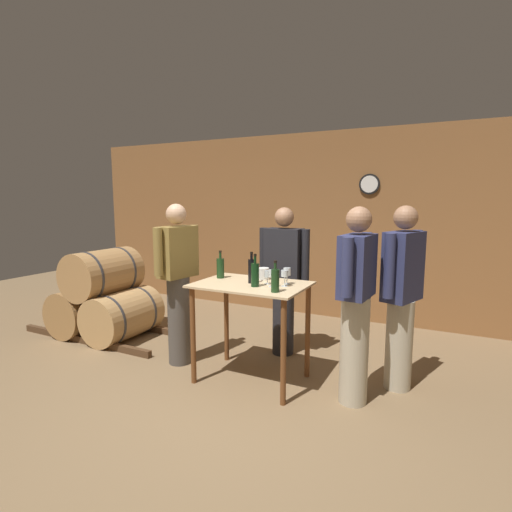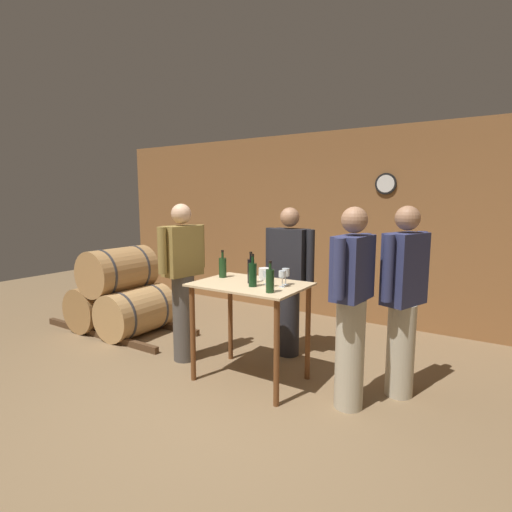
{
  "view_description": "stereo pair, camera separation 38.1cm",
  "coord_description": "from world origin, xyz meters",
  "px_view_note": "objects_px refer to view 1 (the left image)",
  "views": [
    {
      "loc": [
        1.69,
        -2.68,
        1.75
      ],
      "look_at": [
        0.0,
        0.69,
        1.2
      ],
      "focal_mm": 28.0,
      "sensor_mm": 36.0,
      "label": 1
    },
    {
      "loc": [
        2.02,
        -2.49,
        1.75
      ],
      "look_at": [
        0.0,
        0.69,
        1.2
      ],
      "focal_mm": 28.0,
      "sensor_mm": 36.0,
      "label": 2
    }
  ],
  "objects_px": {
    "wine_glass_near_center": "(272,274)",
    "wine_glass_near_right": "(287,272)",
    "wine_bottle_center": "(255,274)",
    "wine_glass_far_side": "(285,274)",
    "person_visitor_bearded": "(284,278)",
    "person_visitor_near_door": "(356,302)",
    "wine_bottle_far_left": "(220,268)",
    "wine_glass_near_left": "(267,275)",
    "wine_bottle_left": "(251,270)",
    "ice_bucket": "(263,274)",
    "person_host": "(402,294)",
    "person_visitor_with_scarf": "(178,281)",
    "wine_bottle_right": "(275,280)"
  },
  "relations": [
    {
      "from": "wine_glass_near_center",
      "to": "wine_glass_near_right",
      "type": "bearing_deg",
      "value": 62.27
    },
    {
      "from": "wine_bottle_center",
      "to": "wine_glass_far_side",
      "type": "xyz_separation_m",
      "value": [
        0.24,
        0.12,
        -0.0
      ]
    },
    {
      "from": "person_visitor_bearded",
      "to": "person_visitor_near_door",
      "type": "bearing_deg",
      "value": -37.8
    },
    {
      "from": "wine_bottle_far_left",
      "to": "wine_glass_near_center",
      "type": "height_order",
      "value": "wine_bottle_far_left"
    },
    {
      "from": "wine_glass_near_left",
      "to": "wine_bottle_left",
      "type": "bearing_deg",
      "value": -171.16
    },
    {
      "from": "ice_bucket",
      "to": "person_visitor_bearded",
      "type": "relative_size",
      "value": 0.07
    },
    {
      "from": "wine_glass_far_side",
      "to": "person_visitor_near_door",
      "type": "bearing_deg",
      "value": -1.57
    },
    {
      "from": "wine_glass_near_center",
      "to": "person_host",
      "type": "distance_m",
      "value": 1.18
    },
    {
      "from": "wine_glass_far_side",
      "to": "person_visitor_with_scarf",
      "type": "relative_size",
      "value": 0.09
    },
    {
      "from": "wine_glass_near_center",
      "to": "wine_glass_far_side",
      "type": "xyz_separation_m",
      "value": [
        0.1,
        0.06,
        -0.0
      ]
    },
    {
      "from": "wine_bottle_far_left",
      "to": "wine_glass_near_center",
      "type": "relative_size",
      "value": 1.79
    },
    {
      "from": "person_host",
      "to": "wine_bottle_center",
      "type": "bearing_deg",
      "value": -155.31
    },
    {
      "from": "wine_glass_far_side",
      "to": "ice_bucket",
      "type": "distance_m",
      "value": 0.38
    },
    {
      "from": "wine_glass_near_left",
      "to": "person_visitor_with_scarf",
      "type": "height_order",
      "value": "person_visitor_with_scarf"
    },
    {
      "from": "wine_bottle_center",
      "to": "person_visitor_with_scarf",
      "type": "relative_size",
      "value": 0.18
    },
    {
      "from": "wine_bottle_left",
      "to": "ice_bucket",
      "type": "distance_m",
      "value": 0.22
    },
    {
      "from": "wine_glass_near_left",
      "to": "wine_glass_near_center",
      "type": "height_order",
      "value": "wine_glass_near_center"
    },
    {
      "from": "wine_glass_far_side",
      "to": "ice_bucket",
      "type": "height_order",
      "value": "wine_glass_far_side"
    },
    {
      "from": "wine_bottle_left",
      "to": "person_visitor_bearded",
      "type": "height_order",
      "value": "person_visitor_bearded"
    },
    {
      "from": "person_host",
      "to": "wine_glass_far_side",
      "type": "bearing_deg",
      "value": -155.94
    },
    {
      "from": "wine_bottle_center",
      "to": "ice_bucket",
      "type": "distance_m",
      "value": 0.34
    },
    {
      "from": "wine_glass_near_left",
      "to": "person_visitor_with_scarf",
      "type": "distance_m",
      "value": 1.03
    },
    {
      "from": "wine_glass_far_side",
      "to": "wine_bottle_left",
      "type": "bearing_deg",
      "value": -179.99
    },
    {
      "from": "wine_bottle_right",
      "to": "wine_glass_far_side",
      "type": "height_order",
      "value": "wine_bottle_right"
    },
    {
      "from": "wine_glass_near_right",
      "to": "wine_glass_far_side",
      "type": "relative_size",
      "value": 1.04
    },
    {
      "from": "wine_bottle_left",
      "to": "wine_glass_far_side",
      "type": "relative_size",
      "value": 1.98
    },
    {
      "from": "wine_glass_near_right",
      "to": "person_visitor_near_door",
      "type": "relative_size",
      "value": 0.09
    },
    {
      "from": "ice_bucket",
      "to": "person_visitor_near_door",
      "type": "xyz_separation_m",
      "value": [
        0.97,
        -0.22,
        -0.12
      ]
    },
    {
      "from": "wine_bottle_far_left",
      "to": "person_visitor_with_scarf",
      "type": "relative_size",
      "value": 0.17
    },
    {
      "from": "wine_bottle_far_left",
      "to": "person_visitor_bearded",
      "type": "relative_size",
      "value": 0.17
    },
    {
      "from": "wine_glass_near_center",
      "to": "person_visitor_with_scarf",
      "type": "bearing_deg",
      "value": 176.94
    },
    {
      "from": "wine_bottle_far_left",
      "to": "wine_bottle_right",
      "type": "distance_m",
      "value": 0.81
    },
    {
      "from": "wine_bottle_left",
      "to": "person_visitor_near_door",
      "type": "xyz_separation_m",
      "value": [
        0.99,
        -0.02,
        -0.19
      ]
    },
    {
      "from": "wine_bottle_far_left",
      "to": "person_host",
      "type": "height_order",
      "value": "person_host"
    },
    {
      "from": "ice_bucket",
      "to": "wine_bottle_left",
      "type": "bearing_deg",
      "value": -97.13
    },
    {
      "from": "wine_bottle_center",
      "to": "wine_bottle_right",
      "type": "distance_m",
      "value": 0.28
    },
    {
      "from": "wine_bottle_right",
      "to": "wine_glass_near_center",
      "type": "height_order",
      "value": "wine_bottle_right"
    },
    {
      "from": "wine_bottle_left",
      "to": "person_visitor_bearded",
      "type": "distance_m",
      "value": 0.76
    },
    {
      "from": "wine_bottle_left",
      "to": "person_host",
      "type": "distance_m",
      "value": 1.38
    },
    {
      "from": "wine_bottle_right",
      "to": "person_visitor_bearded",
      "type": "relative_size",
      "value": 0.17
    },
    {
      "from": "person_visitor_near_door",
      "to": "person_visitor_bearded",
      "type": "bearing_deg",
      "value": 142.2
    },
    {
      "from": "wine_glass_near_left",
      "to": "person_visitor_bearded",
      "type": "distance_m",
      "value": 0.74
    },
    {
      "from": "wine_glass_near_left",
      "to": "person_visitor_near_door",
      "type": "bearing_deg",
      "value": -2.87
    },
    {
      "from": "person_visitor_with_scarf",
      "to": "person_visitor_near_door",
      "type": "distance_m",
      "value": 1.86
    },
    {
      "from": "wine_glass_near_left",
      "to": "ice_bucket",
      "type": "height_order",
      "value": "wine_glass_near_left"
    },
    {
      "from": "person_host",
      "to": "wine_glass_near_left",
      "type": "bearing_deg",
      "value": -160.5
    },
    {
      "from": "wine_bottle_right",
      "to": "wine_bottle_far_left",
      "type": "bearing_deg",
      "value": 157.02
    },
    {
      "from": "wine_bottle_center",
      "to": "wine_glass_near_left",
      "type": "distance_m",
      "value": 0.16
    },
    {
      "from": "wine_bottle_far_left",
      "to": "person_visitor_with_scarf",
      "type": "xyz_separation_m",
      "value": [
        -0.47,
        -0.08,
        -0.16
      ]
    },
    {
      "from": "wine_bottle_center",
      "to": "wine_glass_near_right",
      "type": "height_order",
      "value": "wine_bottle_center"
    }
  ]
}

